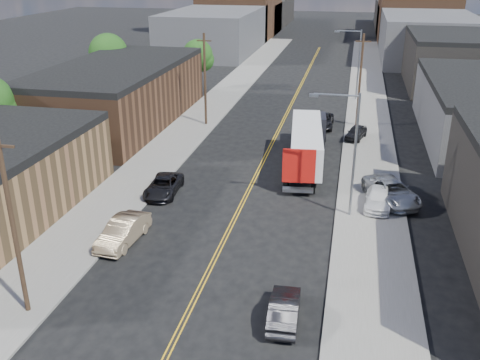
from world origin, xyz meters
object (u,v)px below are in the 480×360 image
at_px(car_right_oncoming, 284,309).
at_px(car_right_lot_c, 356,132).
at_px(car_right_lot_b, 378,198).
at_px(car_right_lot_a, 392,191).
at_px(car_ahead_truck, 322,121).
at_px(car_left_b, 123,231).
at_px(semi_truck, 308,141).
at_px(car_left_c, 164,186).

bearing_deg(car_right_oncoming, car_right_lot_c, -98.64).
bearing_deg(car_right_lot_b, car_right_oncoming, -104.03).
bearing_deg(car_right_lot_a, car_ahead_truck, 84.52).
height_order(car_right_lot_b, car_ahead_truck, car_right_lot_b).
bearing_deg(car_right_oncoming, car_left_b, -30.30).
bearing_deg(car_ahead_truck, car_right_lot_c, -46.12).
bearing_deg(car_left_b, car_right_lot_c, 64.58).
bearing_deg(semi_truck, car_right_oncoming, -93.18).
distance_m(car_left_b, car_right_lot_b, 18.55).
height_order(car_left_c, car_ahead_truck, car_ahead_truck).
height_order(car_right_lot_c, car_ahead_truck, car_right_lot_c).
xyz_separation_m(semi_truck, car_right_lot_c, (4.24, 7.95, -1.39)).
height_order(car_left_c, car_right_oncoming, car_right_oncoming).
distance_m(car_left_c, car_right_lot_c, 22.40).
xyz_separation_m(car_right_oncoming, car_right_lot_b, (5.01, 14.74, 0.12)).
distance_m(car_left_b, car_right_lot_a, 19.99).
distance_m(car_left_c, car_ahead_truck, 23.47).
height_order(car_left_b, car_right_lot_c, car_left_b).
distance_m(car_right_lot_b, car_right_lot_c, 16.25).
bearing_deg(car_ahead_truck, car_left_b, -110.92).
xyz_separation_m(car_right_lot_c, car_ahead_truck, (-3.72, 3.81, -0.08)).
height_order(car_left_b, car_right_lot_b, car_left_b).
distance_m(car_left_c, car_right_oncoming, 17.98).
bearing_deg(car_left_b, car_right_lot_b, 33.16).
xyz_separation_m(car_right_lot_b, car_right_lot_c, (-1.81, 16.15, 0.00)).
bearing_deg(car_right_lot_a, semi_truck, 110.40).
distance_m(semi_truck, car_left_b, 19.94).
bearing_deg(car_right_oncoming, car_right_lot_a, -113.40).
bearing_deg(car_left_c, car_ahead_truck, 59.15).
xyz_separation_m(car_left_b, car_right_lot_b, (16.31, 8.83, -0.01)).
distance_m(semi_truck, car_right_lot_c, 9.11).
xyz_separation_m(semi_truck, car_right_lot_a, (7.04, -7.04, -1.25)).
relative_size(car_right_oncoming, car_right_lot_b, 0.93).
distance_m(semi_truck, car_right_lot_a, 10.03).
bearing_deg(semi_truck, car_right_lot_a, -50.76).
relative_size(semi_truck, car_ahead_truck, 2.85).
relative_size(semi_truck, car_right_lot_b, 3.31).
relative_size(car_right_lot_a, car_ahead_truck, 1.10).
bearing_deg(car_left_c, car_right_lot_c, 46.09).
xyz_separation_m(car_left_c, car_right_lot_a, (17.40, 2.00, 0.27)).
distance_m(semi_truck, car_right_lot_b, 10.28).
bearing_deg(car_right_oncoming, semi_truck, -90.14).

